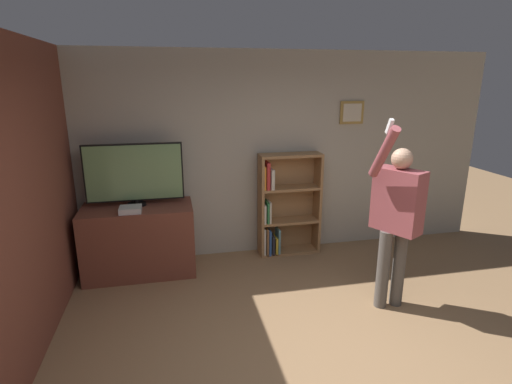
% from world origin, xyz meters
% --- Properties ---
extents(wall_back, '(6.60, 0.09, 2.70)m').
position_xyz_m(wall_back, '(0.00, 2.72, 1.35)').
color(wall_back, '#B2AD9E').
rests_on(wall_back, ground_plane).
extents(wall_side_brick, '(0.06, 4.29, 2.70)m').
position_xyz_m(wall_side_brick, '(-2.33, 1.35, 1.35)').
color(wall_side_brick, brown).
rests_on(wall_side_brick, ground_plane).
extents(tv_ledge, '(1.31, 0.66, 0.85)m').
position_xyz_m(tv_ledge, '(-1.56, 2.34, 0.43)').
color(tv_ledge, brown).
rests_on(tv_ledge, ground_plane).
extents(television, '(1.14, 0.22, 0.76)m').
position_xyz_m(television, '(-1.56, 2.41, 1.25)').
color(television, black).
rests_on(television, tv_ledge).
extents(game_console, '(0.25, 0.21, 0.07)m').
position_xyz_m(game_console, '(-1.61, 2.15, 0.89)').
color(game_console, silver).
rests_on(game_console, tv_ledge).
extents(bookshelf, '(0.83, 0.28, 1.39)m').
position_xyz_m(bookshelf, '(0.34, 2.54, 0.66)').
color(bookshelf, '#997047').
rests_on(bookshelf, ground_plane).
extents(person, '(0.63, 0.59, 2.00)m').
position_xyz_m(person, '(1.06, 0.99, 1.04)').
color(person, '#56514C').
rests_on(person, ground_plane).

